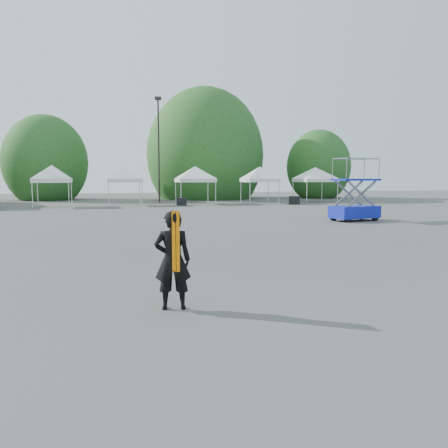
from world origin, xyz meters
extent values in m
plane|color=#474442|center=(0.00, 0.00, 0.00)|extent=(120.00, 120.00, 0.00)
cylinder|color=black|center=(3.00, 32.00, 4.75)|extent=(0.16, 0.16, 9.50)
cube|color=black|center=(3.00, 32.00, 9.65)|extent=(0.60, 0.25, 0.30)
cylinder|color=#382314|center=(-8.00, 40.00, 1.14)|extent=(0.36, 0.36, 2.27)
ellipsoid|color=#234416|center=(-8.00, 40.00, 3.94)|extent=(4.16, 4.16, 4.78)
cylinder|color=#382314|center=(9.00, 39.00, 1.40)|extent=(0.36, 0.36, 2.80)
ellipsoid|color=#234416|center=(9.00, 39.00, 4.85)|extent=(5.12, 5.12, 5.89)
cylinder|color=#382314|center=(22.00, 37.00, 1.05)|extent=(0.36, 0.36, 2.10)
ellipsoid|color=#234416|center=(22.00, 37.00, 3.64)|extent=(3.84, 3.84, 4.42)
cylinder|color=silver|center=(-7.28, 26.28, 1.00)|extent=(0.06, 0.06, 2.00)
cylinder|color=silver|center=(-4.64, 26.28, 1.00)|extent=(0.06, 0.06, 2.00)
cylinder|color=silver|center=(-7.28, 28.91, 1.00)|extent=(0.06, 0.06, 2.00)
cylinder|color=silver|center=(-4.64, 28.91, 1.00)|extent=(0.06, 0.06, 2.00)
cube|color=white|center=(-5.96, 27.59, 2.08)|extent=(2.83, 2.83, 0.30)
pyramid|color=white|center=(-5.96, 27.59, 3.33)|extent=(4.00, 4.00, 1.10)
cylinder|color=silver|center=(-1.64, 26.99, 1.00)|extent=(0.06, 0.06, 2.00)
cylinder|color=silver|center=(1.02, 26.99, 1.00)|extent=(0.06, 0.06, 2.00)
cylinder|color=silver|center=(-1.64, 29.65, 1.00)|extent=(0.06, 0.06, 2.00)
cylinder|color=silver|center=(1.02, 29.65, 1.00)|extent=(0.06, 0.06, 2.00)
cube|color=white|center=(-0.31, 28.32, 2.08)|extent=(2.86, 2.86, 0.30)
pyramid|color=white|center=(-0.31, 28.32, 3.33)|extent=(4.05, 4.05, 1.10)
cylinder|color=silver|center=(4.30, 27.26, 1.00)|extent=(0.06, 0.06, 2.00)
cylinder|color=silver|center=(7.33, 27.26, 1.00)|extent=(0.06, 0.06, 2.00)
cylinder|color=silver|center=(4.30, 30.30, 1.00)|extent=(0.06, 0.06, 2.00)
cylinder|color=silver|center=(7.33, 30.30, 1.00)|extent=(0.06, 0.06, 2.00)
cube|color=white|center=(5.82, 28.78, 2.08)|extent=(3.23, 3.23, 0.30)
pyramid|color=white|center=(5.82, 28.78, 3.33)|extent=(4.57, 4.57, 1.10)
cylinder|color=silver|center=(10.36, 26.94, 1.00)|extent=(0.06, 0.06, 2.00)
cylinder|color=silver|center=(13.10, 26.94, 1.00)|extent=(0.06, 0.06, 2.00)
cylinder|color=silver|center=(10.36, 29.68, 1.00)|extent=(0.06, 0.06, 2.00)
cylinder|color=silver|center=(13.10, 29.68, 1.00)|extent=(0.06, 0.06, 2.00)
cube|color=white|center=(11.73, 28.31, 2.08)|extent=(2.94, 2.94, 0.30)
pyramid|color=white|center=(11.73, 28.31, 3.33)|extent=(4.16, 4.16, 1.10)
cylinder|color=silver|center=(15.99, 27.35, 1.00)|extent=(0.06, 0.06, 2.00)
cylinder|color=silver|center=(19.14, 27.35, 1.00)|extent=(0.06, 0.06, 2.00)
cylinder|color=silver|center=(15.99, 30.50, 1.00)|extent=(0.06, 0.06, 2.00)
cylinder|color=silver|center=(19.14, 30.50, 1.00)|extent=(0.06, 0.06, 2.00)
cube|color=white|center=(17.57, 28.92, 2.08)|extent=(3.35, 3.35, 0.30)
pyramid|color=white|center=(17.57, 28.92, 3.33)|extent=(4.73, 4.73, 1.10)
imported|color=black|center=(-0.59, -2.14, 0.87)|extent=(0.69, 0.51, 1.73)
cube|color=orange|center=(-0.59, -2.31, 1.21)|extent=(0.14, 0.02, 1.04)
cube|color=#0B1492|center=(11.12, 11.24, 0.48)|extent=(2.79, 1.80, 0.64)
cube|color=#0B1492|center=(11.12, 11.24, 2.20)|extent=(2.67, 1.72, 0.11)
cylinder|color=black|center=(10.28, 10.52, 0.19)|extent=(0.41, 0.24, 0.39)
cylinder|color=black|center=(12.18, 10.92, 0.19)|extent=(0.41, 0.24, 0.39)
cylinder|color=black|center=(10.06, 11.57, 0.19)|extent=(0.41, 0.24, 0.39)
cylinder|color=black|center=(11.95, 11.97, 0.19)|extent=(0.41, 0.24, 0.39)
cube|color=black|center=(4.27, 26.75, 0.32)|extent=(0.95, 0.81, 0.64)
cube|color=black|center=(14.15, 25.95, 0.35)|extent=(1.09, 0.97, 0.71)
camera|label=1|loc=(-1.63, -9.57, 2.28)|focal=35.00mm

